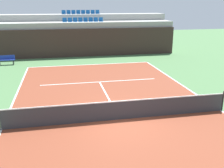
{
  "coord_description": "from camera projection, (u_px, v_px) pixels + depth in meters",
  "views": [
    {
      "loc": [
        -2.71,
        -11.33,
        5.45
      ],
      "look_at": [
        0.01,
        2.0,
        1.2
      ],
      "focal_mm": 42.01,
      "sensor_mm": 36.0,
      "label": 1
    }
  ],
  "objects": [
    {
      "name": "ground_plane",
      "position": [
        120.0,
        120.0,
        12.74
      ],
      "size": [
        80.0,
        80.0,
        0.0
      ],
      "primitive_type": "plane",
      "color": "#477042"
    },
    {
      "name": "court_surface",
      "position": [
        120.0,
        119.0,
        12.74
      ],
      "size": [
        11.0,
        24.0,
        0.01
      ],
      "primitive_type": "cube",
      "color": "brown",
      "rests_on": "ground_plane"
    },
    {
      "name": "baseline_far",
      "position": [
        90.0,
        65.0,
        23.91
      ],
      "size": [
        11.0,
        0.1,
        0.0
      ],
      "primitive_type": "cube",
      "color": "white",
      "rests_on": "court_surface"
    },
    {
      "name": "sideline_left",
      "position": [
        1.0,
        130.0,
        11.69
      ],
      "size": [
        0.1,
        24.0,
        0.0
      ],
      "primitive_type": "cube",
      "color": "white",
      "rests_on": "court_surface"
    },
    {
      "name": "sideline_right",
      "position": [
        221.0,
        110.0,
        13.78
      ],
      "size": [
        0.1,
        24.0,
        0.0
      ],
      "primitive_type": "cube",
      "color": "white",
      "rests_on": "court_surface"
    },
    {
      "name": "service_line_far",
      "position": [
        99.0,
        82.0,
        18.72
      ],
      "size": [
        8.26,
        0.1,
        0.0
      ],
      "primitive_type": "cube",
      "color": "white",
      "rests_on": "court_surface"
    },
    {
      "name": "centre_service_line",
      "position": [
        108.0,
        97.0,
        15.73
      ],
      "size": [
        0.1,
        6.4,
        0.0
      ],
      "primitive_type": "cube",
      "color": "white",
      "rests_on": "court_surface"
    },
    {
      "name": "back_wall",
      "position": [
        85.0,
        43.0,
        27.19
      ],
      "size": [
        19.41,
        0.3,
        2.88
      ],
      "primitive_type": "cube",
      "color": "#33231E",
      "rests_on": "ground_plane"
    },
    {
      "name": "stands_tier_lower",
      "position": [
        84.0,
        38.0,
        28.36
      ],
      "size": [
        19.41,
        2.4,
        3.47
      ],
      "primitive_type": "cube",
      "color": "#9E9E99",
      "rests_on": "ground_plane"
    },
    {
      "name": "stands_tier_upper",
      "position": [
        82.0,
        33.0,
        30.5
      ],
      "size": [
        19.41,
        2.4,
        4.18
      ],
      "primitive_type": "cube",
      "color": "#9E9E99",
      "rests_on": "ground_plane"
    },
    {
      "name": "seating_row_lower",
      "position": [
        83.0,
        20.0,
        27.89
      ],
      "size": [
        4.31,
        0.44,
        0.44
      ],
      "color": "#145193",
      "rests_on": "stands_tier_lower"
    },
    {
      "name": "seating_row_upper",
      "position": [
        81.0,
        13.0,
        29.93
      ],
      "size": [
        4.31,
        0.44,
        0.44
      ],
      "color": "#145193",
      "rests_on": "stands_tier_upper"
    },
    {
      "name": "tennis_net",
      "position": [
        120.0,
        110.0,
        12.59
      ],
      "size": [
        11.08,
        0.08,
        1.07
      ],
      "color": "black",
      "rests_on": "court_surface"
    },
    {
      "name": "player_bench",
      "position": [
        6.0,
        59.0,
        23.8
      ],
      "size": [
        1.5,
        0.4,
        0.85
      ],
      "color": "navy",
      "rests_on": "ground_plane"
    }
  ]
}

